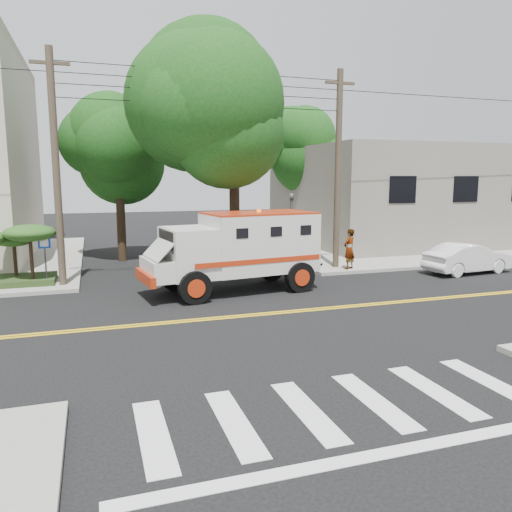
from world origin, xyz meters
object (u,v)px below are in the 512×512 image
object	(u,v)px
pedestrian_a	(349,249)
pedestrian_b	(314,245)
armored_truck	(239,247)
parked_sedan	(468,258)

from	to	relation	value
pedestrian_a	pedestrian_b	bearing A→B (deg)	-80.02
armored_truck	parked_sedan	size ratio (longest dim) A/B	1.64
parked_sedan	pedestrian_b	bearing A→B (deg)	56.06
armored_truck	pedestrian_a	distance (m)	6.23
armored_truck	pedestrian_a	xyz separation A→B (m)	(5.83, 2.10, -0.63)
parked_sedan	pedestrian_a	distance (m)	5.33
pedestrian_a	armored_truck	bearing A→B (deg)	-7.99
pedestrian_a	pedestrian_b	size ratio (longest dim) A/B	0.96
parked_sedan	armored_truck	bearing A→B (deg)	85.78
parked_sedan	pedestrian_b	world-z (taller)	pedestrian_b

